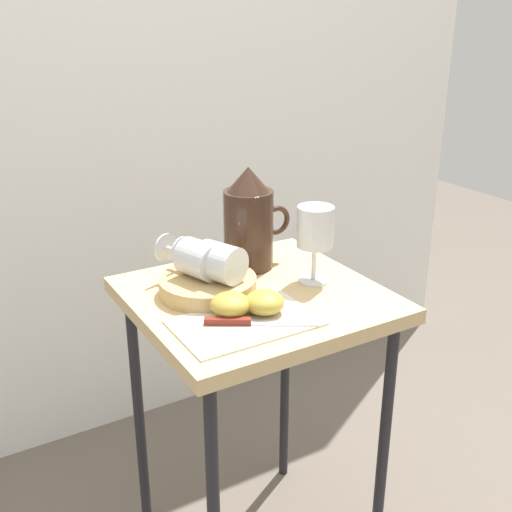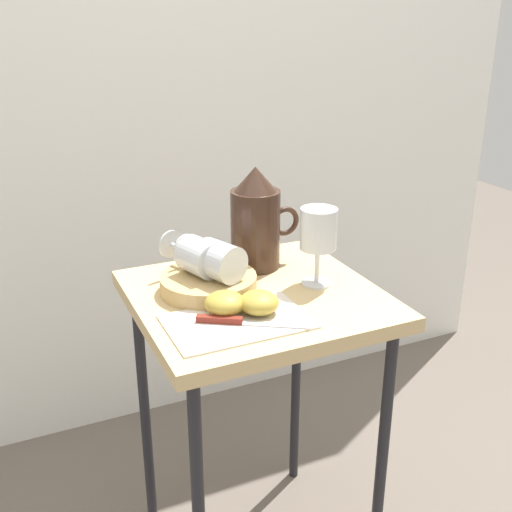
% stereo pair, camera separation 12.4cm
% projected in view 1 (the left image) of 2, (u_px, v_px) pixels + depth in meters
% --- Properties ---
extents(curtain_drape, '(2.40, 0.03, 1.88)m').
position_uv_depth(curtain_drape, '(131.00, 119.00, 1.71)').
color(curtain_drape, white).
rests_on(curtain_drape, ground_plane).
extents(table, '(0.49, 0.46, 0.69)m').
position_uv_depth(table, '(256.00, 326.00, 1.29)').
color(table, tan).
rests_on(table, ground_plane).
extents(linen_napkin, '(0.26, 0.17, 0.00)m').
position_uv_depth(linen_napkin, '(245.00, 322.00, 1.14)').
color(linen_napkin, silver).
rests_on(linen_napkin, table).
extents(basket_tray, '(0.20, 0.20, 0.03)m').
position_uv_depth(basket_tray, '(208.00, 285.00, 1.26)').
color(basket_tray, tan).
rests_on(basket_tray, table).
extents(pitcher, '(0.16, 0.11, 0.23)m').
position_uv_depth(pitcher, '(249.00, 227.00, 1.36)').
color(pitcher, '#382319').
rests_on(pitcher, table).
extents(wine_glass_upright, '(0.08, 0.08, 0.16)m').
position_uv_depth(wine_glass_upright, '(315.00, 231.00, 1.28)').
color(wine_glass_upright, silver).
rests_on(wine_glass_upright, table).
extents(wine_glass_tipped_near, '(0.12, 0.16, 0.08)m').
position_uv_depth(wine_glass_tipped_near, '(219.00, 262.00, 1.22)').
color(wine_glass_tipped_near, silver).
rests_on(wine_glass_tipped_near, basket_tray).
extents(wine_glass_tipped_far, '(0.11, 0.16, 0.08)m').
position_uv_depth(wine_glass_tipped_far, '(198.00, 259.00, 1.24)').
color(wine_glass_tipped_far, silver).
rests_on(wine_glass_tipped_far, basket_tray).
extents(apple_half_left, '(0.08, 0.08, 0.04)m').
position_uv_depth(apple_half_left, '(230.00, 304.00, 1.16)').
color(apple_half_left, '#B29938').
rests_on(apple_half_left, linen_napkin).
extents(apple_half_right, '(0.08, 0.08, 0.04)m').
position_uv_depth(apple_half_right, '(264.00, 302.00, 1.17)').
color(apple_half_right, '#B29938').
rests_on(apple_half_right, linen_napkin).
extents(knife, '(0.19, 0.12, 0.01)m').
position_uv_depth(knife, '(244.00, 322.00, 1.13)').
color(knife, silver).
rests_on(knife, linen_napkin).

